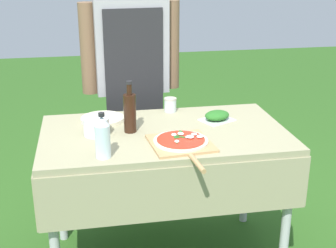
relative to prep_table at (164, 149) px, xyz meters
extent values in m
cube|color=gray|center=(0.00, 0.00, 0.09)|extent=(1.32, 0.76, 0.04)
cube|color=gray|center=(0.00, -0.38, -0.07)|extent=(1.32, 0.01, 0.28)
cube|color=gray|center=(0.00, 0.38, -0.07)|extent=(1.32, 0.01, 0.28)
cube|color=gray|center=(-0.66, 0.00, -0.07)|extent=(0.01, 0.76, 0.28)
cube|color=gray|center=(0.66, 0.00, -0.07)|extent=(0.01, 0.76, 0.28)
cylinder|color=#B7B7BC|center=(-0.60, -0.32, -0.32)|extent=(0.05, 0.05, 0.78)
cylinder|color=#B7B7BC|center=(0.60, -0.32, -0.32)|extent=(0.05, 0.05, 0.78)
cylinder|color=#B7B7BC|center=(-0.60, 0.32, -0.32)|extent=(0.05, 0.05, 0.78)
cylinder|color=#B7B7BC|center=(0.60, 0.32, -0.32)|extent=(0.05, 0.05, 0.78)
cylinder|color=#70604C|center=(-0.02, 0.67, -0.28)|extent=(0.13, 0.13, 0.86)
cylinder|color=#70604C|center=(-0.19, 0.66, -0.28)|extent=(0.13, 0.13, 0.86)
cube|color=#99999E|center=(-0.10, 0.67, 0.47)|extent=(0.48, 0.23, 0.64)
cube|color=#232326|center=(-0.10, 0.56, 0.23)|extent=(0.37, 0.04, 0.93)
cylinder|color=brown|center=(0.17, 0.69, 0.44)|extent=(0.10, 0.10, 0.57)
cylinder|color=brown|center=(-0.38, 0.65, 0.44)|extent=(0.10, 0.10, 0.57)
cube|color=tan|center=(0.05, -0.20, 0.11)|extent=(0.33, 0.33, 0.01)
cylinder|color=tan|center=(0.07, -0.44, 0.11)|extent=(0.04, 0.19, 0.02)
cylinder|color=beige|center=(0.05, -0.20, 0.12)|extent=(0.28, 0.28, 0.01)
cylinder|color=red|center=(0.05, -0.20, 0.13)|extent=(0.24, 0.24, 0.00)
ellipsoid|color=white|center=(0.15, -0.20, 0.14)|extent=(0.05, 0.04, 0.01)
ellipsoid|color=white|center=(0.02, -0.24, 0.14)|extent=(0.03, 0.03, 0.01)
ellipsoid|color=white|center=(0.06, -0.14, 0.14)|extent=(0.04, 0.05, 0.01)
ellipsoid|color=white|center=(0.10, -0.20, 0.14)|extent=(0.05, 0.04, 0.02)
ellipsoid|color=white|center=(0.13, -0.16, 0.14)|extent=(0.04, 0.04, 0.01)
ellipsoid|color=white|center=(0.09, -0.19, 0.14)|extent=(0.04, 0.04, 0.01)
ellipsoid|color=white|center=(0.02, -0.15, 0.14)|extent=(0.03, 0.04, 0.01)
ellipsoid|color=#286B23|center=(0.03, -0.16, 0.14)|extent=(0.02, 0.04, 0.00)
ellipsoid|color=#286B23|center=(0.02, -0.24, 0.14)|extent=(0.02, 0.03, 0.00)
ellipsoid|color=#286B23|center=(0.04, -0.15, 0.14)|extent=(0.03, 0.03, 0.00)
ellipsoid|color=#286B23|center=(0.07, -0.10, 0.14)|extent=(0.03, 0.04, 0.00)
ellipsoid|color=#286B23|center=(0.06, -0.17, 0.14)|extent=(0.03, 0.03, 0.00)
ellipsoid|color=#286B23|center=(0.04, -0.18, 0.14)|extent=(0.04, 0.03, 0.00)
cylinder|color=black|center=(-0.18, 0.03, 0.21)|extent=(0.07, 0.07, 0.21)
cylinder|color=black|center=(-0.18, 0.03, 0.34)|extent=(0.03, 0.03, 0.06)
cylinder|color=#232326|center=(-0.18, 0.03, 0.38)|extent=(0.03, 0.03, 0.02)
cylinder|color=silver|center=(-0.34, -0.28, 0.19)|extent=(0.07, 0.07, 0.16)
cone|color=silver|center=(-0.34, -0.28, 0.29)|extent=(0.07, 0.07, 0.04)
cylinder|color=#232326|center=(-0.34, -0.28, 0.32)|extent=(0.03, 0.03, 0.02)
cube|color=silver|center=(0.33, 0.11, 0.11)|extent=(0.22, 0.20, 0.01)
ellipsoid|color=#286B23|center=(0.33, 0.11, 0.14)|extent=(0.19, 0.17, 0.05)
cylinder|color=silver|center=(-0.36, 0.01, 0.15)|extent=(0.14, 0.14, 0.09)
cylinder|color=beige|center=(-0.32, 0.23, 0.11)|extent=(0.25, 0.25, 0.00)
cylinder|color=beige|center=(-0.32, 0.23, 0.11)|extent=(0.25, 0.25, 0.00)
cylinder|color=beige|center=(-0.32, 0.23, 0.12)|extent=(0.25, 0.25, 0.00)
cylinder|color=beige|center=(-0.32, 0.23, 0.12)|extent=(0.25, 0.25, 0.00)
cylinder|color=silver|center=(0.09, 0.32, 0.14)|extent=(0.07, 0.07, 0.07)
cylinder|color=red|center=(0.09, 0.32, 0.13)|extent=(0.06, 0.06, 0.05)
cylinder|color=#B7B2A3|center=(0.09, 0.32, 0.19)|extent=(0.07, 0.07, 0.01)
camera|label=1|loc=(-0.40, -2.32, 1.02)|focal=50.00mm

